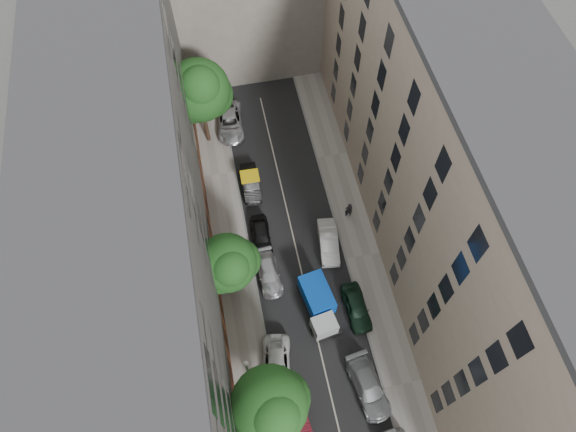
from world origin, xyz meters
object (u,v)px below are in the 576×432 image
object	(u,v)px
tarp_truck	(319,304)
pedestrian	(349,210)
car_left_1	(295,412)
car_left_5	(251,183)
car_right_2	(356,307)
lamp_post	(248,371)
car_right_1	(368,387)
car_left_6	(230,122)
car_left_2	(276,365)
tree_far	(200,93)
car_left_4	(261,236)
tree_mid	(229,265)
car_right_3	(328,242)
tree_near	(271,406)
car_left_3	(269,273)

from	to	relation	value
tarp_truck	pedestrian	bearing A→B (deg)	50.51
car_left_1	car_left_5	distance (m)	20.40
car_right_2	lamp_post	world-z (taller)	lamp_post
car_right_1	car_right_2	bearing A→B (deg)	74.49
car_left_5	car_left_6	distance (m)	7.64
car_left_2	tree_far	xyz separation A→B (m)	(-2.26, 23.02, 6.12)
car_left_4	tarp_truck	bearing A→B (deg)	-63.30
car_left_5	tree_mid	distance (m)	11.02
lamp_post	pedestrian	size ratio (longest dim) A/B	3.15
car_right_3	tree_near	size ratio (longest dim) A/B	0.54
tree_near	tree_mid	xyz separation A→B (m)	(-1.27, 10.79, -0.80)
car_left_4	car_right_1	xyz separation A→B (m)	(5.60, -14.20, 0.05)
pedestrian	car_right_2	bearing A→B (deg)	84.84
car_left_4	tree_mid	xyz separation A→B (m)	(-3.03, -4.15, 4.16)
car_left_5	pedestrian	world-z (taller)	pedestrian
tree_near	car_right_3	bearing A→B (deg)	60.76
tree_mid	car_right_3	bearing A→B (deg)	15.24
car_right_1	car_right_3	distance (m)	12.40
car_left_4	car_left_6	xyz separation A→B (m)	(-0.80, 13.20, 0.06)
car_left_2	pedestrian	size ratio (longest dim) A/B	2.49
car_left_5	car_left_6	bearing A→B (deg)	96.93
car_right_2	lamp_post	size ratio (longest dim) A/B	0.72
lamp_post	tree_far	bearing A→B (deg)	90.35
tree_far	pedestrian	world-z (taller)	tree_far
lamp_post	car_left_6	bearing A→B (deg)	85.22
car_left_3	tarp_truck	bearing A→B (deg)	-50.09
car_left_3	lamp_post	xyz separation A→B (m)	(-2.91, -8.42, 3.23)
car_left_1	tree_far	bearing A→B (deg)	88.52
tarp_truck	car_left_1	world-z (taller)	tarp_truck
car_left_1	car_right_2	size ratio (longest dim) A/B	1.03
car_left_2	pedestrian	xyz separation A→B (m)	(8.86, 11.98, 0.44)
car_left_2	car_right_3	xyz separation A→B (m)	(6.40, 9.40, 0.08)
car_right_1	car_left_2	bearing A→B (deg)	146.73
tree_mid	lamp_post	bearing A→B (deg)	-89.15
car_left_6	pedestrian	size ratio (longest dim) A/B	2.86
car_left_4	tree_mid	bearing A→B (deg)	-124.35
car_right_3	car_left_1	bearing A→B (deg)	-106.66
car_left_2	lamp_post	distance (m)	3.93
car_right_3	car_left_2	bearing A→B (deg)	-117.07
tarp_truck	car_left_2	xyz separation A→B (m)	(-4.20, -3.89, -0.61)
tarp_truck	car_right_1	size ratio (longest dim) A/B	1.03
car_left_1	tree_far	xyz separation A→B (m)	(-2.91, 26.62, 6.05)
car_left_3	pedestrian	bearing A→B (deg)	25.90
car_left_6	car_left_1	bearing A→B (deg)	-84.48
car_left_1	car_left_2	xyz separation A→B (m)	(-0.66, 3.60, -0.07)
car_left_6	pedestrian	distance (m)	15.27
car_left_1	car_left_5	world-z (taller)	car_left_1
car_right_1	car_left_3	bearing A→B (deg)	109.69
car_left_2	car_right_3	size ratio (longest dim) A/B	1.06
car_left_5	tree_far	xyz separation A→B (m)	(-3.06, 6.22, 6.06)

